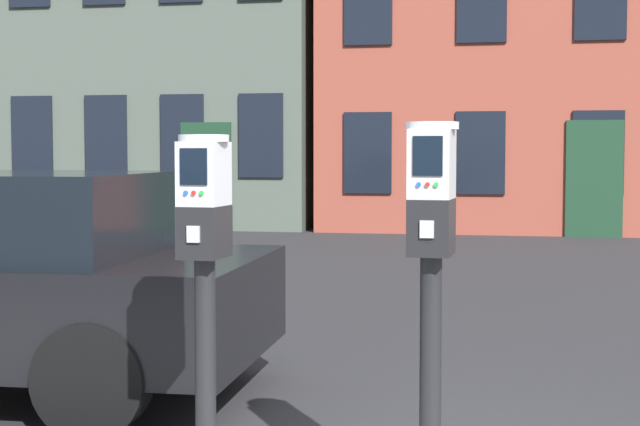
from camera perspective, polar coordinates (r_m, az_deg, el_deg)
parking_meter_near_kerb at (r=4.26m, az=-6.67°, el=-1.73°), size 0.23×0.26×1.49m
parking_meter_twin_adjacent at (r=4.07m, az=6.42°, el=-1.51°), size 0.23×0.26×1.54m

